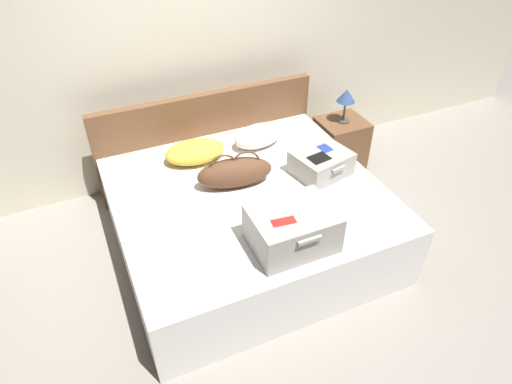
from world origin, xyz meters
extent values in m
plane|color=gray|center=(0.00, 0.00, 0.00)|extent=(12.00, 12.00, 0.00)
cube|color=beige|center=(0.00, 1.65, 1.30)|extent=(8.00, 0.10, 2.60)
cube|color=silver|center=(0.00, 0.40, 0.27)|extent=(1.99, 1.85, 0.53)
cube|color=brown|center=(0.00, 1.36, 0.46)|extent=(2.03, 0.08, 0.92)
cube|color=gray|center=(0.04, -0.23, 0.65)|extent=(0.54, 0.41, 0.22)
cube|color=#28282D|center=(0.04, -0.23, 0.68)|extent=(0.47, 0.36, 0.16)
cube|color=#B21E19|center=(-0.05, -0.28, 0.78)|extent=(0.16, 0.09, 0.05)
cube|color=gray|center=(0.04, -0.23, 0.78)|extent=(0.54, 0.41, 0.05)
cube|color=gray|center=(0.04, -0.45, 0.76)|extent=(0.16, 0.02, 0.02)
cube|color=gray|center=(0.63, 0.40, 0.61)|extent=(0.48, 0.43, 0.15)
cube|color=#28282D|center=(0.63, 0.40, 0.63)|extent=(0.43, 0.38, 0.10)
cube|color=black|center=(0.56, 0.34, 0.70)|extent=(0.18, 0.14, 0.06)
cube|color=#1E33A5|center=(0.68, 0.45, 0.70)|extent=(0.10, 0.12, 0.05)
cube|color=gray|center=(0.63, 0.40, 0.70)|extent=(0.48, 0.43, 0.05)
cube|color=gray|center=(0.67, 0.21, 0.68)|extent=(0.13, 0.05, 0.02)
ellipsoid|color=brown|center=(-0.06, 0.53, 0.65)|extent=(0.61, 0.31, 0.23)
torus|color=brown|center=(-0.14, 0.54, 0.71)|extent=(0.23, 0.05, 0.23)
torus|color=brown|center=(0.03, 0.52, 0.71)|extent=(0.23, 0.05, 0.23)
ellipsoid|color=white|center=(0.34, 0.98, 0.63)|extent=(0.48, 0.32, 0.19)
ellipsoid|color=gold|center=(-0.23, 0.98, 0.62)|extent=(0.51, 0.34, 0.17)
cube|color=brown|center=(1.27, 1.07, 0.26)|extent=(0.44, 0.40, 0.52)
cylinder|color=#3F3833|center=(1.27, 1.07, 0.52)|extent=(0.12, 0.12, 0.01)
cylinder|color=#4C443D|center=(1.27, 1.07, 0.63)|extent=(0.02, 0.02, 0.19)
cone|color=navy|center=(1.27, 1.07, 0.78)|extent=(0.17, 0.17, 0.12)
camera|label=1|loc=(-1.07, -2.14, 2.67)|focal=32.14mm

